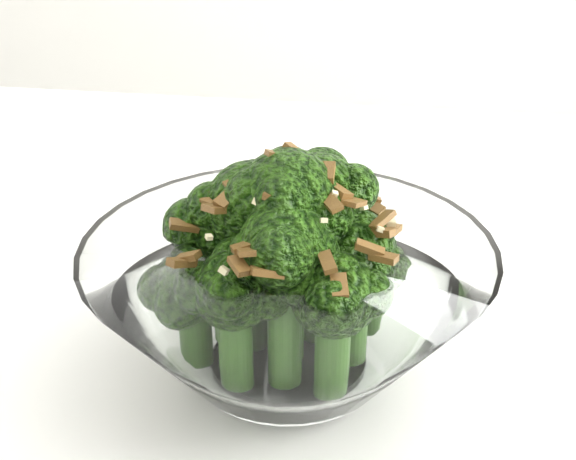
{
  "coord_description": "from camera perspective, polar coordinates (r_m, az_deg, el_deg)",
  "views": [
    {
      "loc": [
        -0.03,
        -0.55,
        1.07
      ],
      "look_at": [
        -0.06,
        -0.13,
        0.86
      ],
      "focal_mm": 50.0,
      "sensor_mm": 36.0,
      "label": 1
    }
  ],
  "objects": [
    {
      "name": "broccoli_dish",
      "position": [
        0.5,
        -0.04,
        -4.46
      ],
      "size": [
        0.25,
        0.25,
        0.16
      ],
      "color": "white",
      "rests_on": "table"
    },
    {
      "name": "table",
      "position": [
        0.71,
        -2.62,
        -6.39
      ],
      "size": [
        1.27,
        0.9,
        0.75
      ],
      "color": "white",
      "rests_on": "ground"
    }
  ]
}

